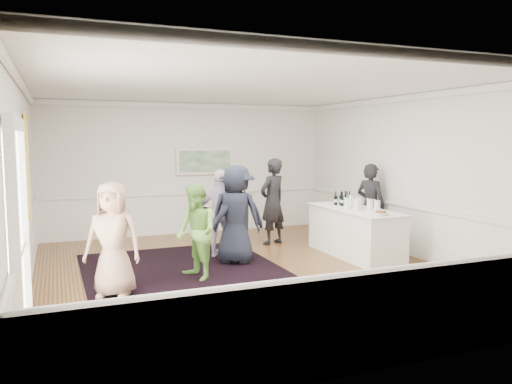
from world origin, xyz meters
name	(u,v)px	position (x,y,z in m)	size (l,w,h in m)	color
floor	(246,272)	(0.00, 0.00, 0.00)	(8.00, 8.00, 0.00)	brown
ceiling	(246,87)	(0.00, 0.00, 3.20)	(7.00, 8.00, 0.02)	white
wall_left	(22,188)	(-3.50, 0.00, 1.60)	(0.02, 8.00, 3.20)	white
wall_right	(411,176)	(3.50, 0.00, 1.60)	(0.02, 8.00, 3.20)	white
wall_back	(189,169)	(0.00, 4.00, 1.60)	(7.00, 0.02, 3.20)	white
wall_front	(391,212)	(0.00, -4.00, 1.60)	(7.00, 0.02, 3.20)	white
wainscoting	(246,244)	(0.00, 0.00, 0.50)	(7.00, 8.00, 1.00)	white
mirror	(29,170)	(-3.45, 1.30, 1.80)	(0.05, 1.25, 1.85)	yellow
doorway	(18,220)	(-3.45, -1.90, 1.42)	(0.10, 1.78, 2.56)	white
landscape_painting	(205,161)	(0.40, 3.95, 1.78)	(1.44, 0.06, 0.66)	white
area_rug	(188,274)	(-1.01, 0.18, 0.01)	(3.37, 4.42, 0.02)	black
serving_table	(355,232)	(2.43, 0.34, 0.48)	(0.89, 2.35, 0.95)	white
bartender	(371,205)	(3.20, 0.92, 0.90)	(0.66, 0.43, 1.81)	black
guest_tan	(113,239)	(-2.30, -0.55, 0.85)	(0.84, 0.54, 1.71)	tan
guest_green	(196,232)	(-0.93, -0.12, 0.79)	(0.77, 0.60, 1.59)	#77BC4B
guest_lilac	(221,214)	(-0.06, 1.23, 0.87)	(1.02, 0.42, 1.73)	silver
guest_dark_a	(237,214)	(0.11, 0.79, 0.91)	(1.18, 0.68, 1.83)	#1C1F2F
guest_dark_b	(273,201)	(1.38, 2.00, 0.95)	(0.69, 0.45, 1.90)	black
guest_navy	(235,215)	(0.04, 0.67, 0.91)	(0.89, 0.58, 1.83)	#1C1F2F
wine_bottles	(343,198)	(2.48, 0.86, 1.11)	(0.33, 0.24, 0.31)	black
juice_pitchers	(362,204)	(2.41, 0.08, 1.07)	(0.42, 0.68, 0.24)	#78B942
ice_bucket	(352,202)	(2.48, 0.53, 1.07)	(0.26, 0.26, 0.24)	silver
nut_bowl	(381,213)	(2.37, -0.59, 0.99)	(0.28, 0.28, 0.08)	white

